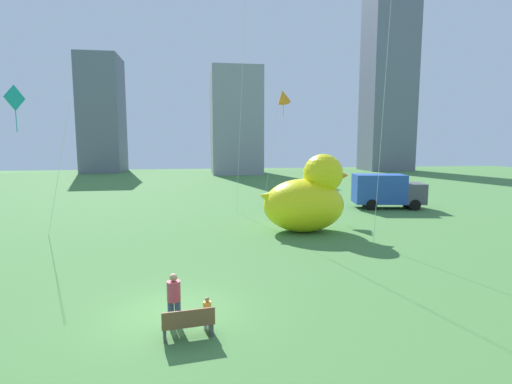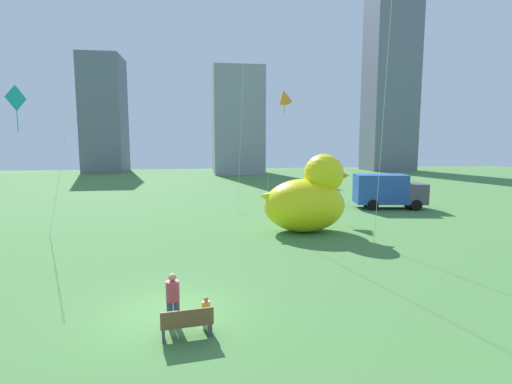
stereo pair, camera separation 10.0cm
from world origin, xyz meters
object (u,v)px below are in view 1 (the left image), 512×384
(giant_inflatable_duck, at_px, (307,199))
(box_truck, at_px, (386,191))
(person_adult, at_px, (174,297))
(park_bench, at_px, (188,323))
(kite_teal, at_px, (18,104))
(person_child, at_px, (207,311))
(kite_orange, at_px, (283,97))

(giant_inflatable_duck, height_order, box_truck, giant_inflatable_duck)
(person_adult, bearing_deg, park_bench, -62.25)
(kite_teal, bearing_deg, person_adult, -51.95)
(person_child, bearing_deg, giant_inflatable_duck, 61.69)
(person_adult, distance_m, giant_inflatable_duck, 14.02)
(person_adult, distance_m, kite_teal, 14.79)
(park_bench, distance_m, person_adult, 1.03)
(park_bench, height_order, person_adult, person_adult)
(park_bench, xyz_separation_m, person_child, (0.55, 0.49, 0.08))
(person_child, bearing_deg, person_adult, 161.47)
(park_bench, height_order, kite_teal, kite_teal)
(box_truck, distance_m, kite_orange, 11.88)
(park_bench, height_order, giant_inflatable_duck, giant_inflatable_duck)
(kite_orange, bearing_deg, box_truck, -20.98)
(kite_orange, bearing_deg, giant_inflatable_duck, -94.35)
(park_bench, bearing_deg, giant_inflatable_duck, 60.70)
(person_child, relative_size, kite_orange, 0.10)
(person_adult, distance_m, box_truck, 25.26)
(park_bench, relative_size, person_child, 1.53)
(giant_inflatable_duck, distance_m, kite_teal, 16.64)
(kite_orange, bearing_deg, park_bench, -108.83)
(park_bench, xyz_separation_m, giant_inflatable_duck, (7.07, 12.61, 1.58))
(park_bench, xyz_separation_m, box_truck, (16.09, 19.92, 0.97))
(kite_orange, bearing_deg, person_adult, -110.46)
(person_child, xyz_separation_m, kite_orange, (7.32, 22.58, 8.87))
(kite_teal, bearing_deg, kite_orange, 35.63)
(park_bench, distance_m, person_child, 0.74)
(park_bench, bearing_deg, kite_orange, 71.17)
(giant_inflatable_duck, relative_size, box_truck, 0.97)
(park_bench, xyz_separation_m, kite_teal, (-8.61, 11.26, 7.00))
(person_child, distance_m, box_truck, 24.89)
(park_bench, height_order, box_truck, box_truck)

